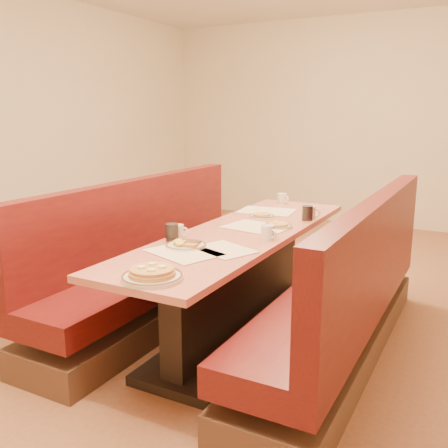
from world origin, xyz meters
The scene contains 19 objects.
ground centered at (0.00, 0.00, 0.00)m, with size 8.00×8.00×0.00m, color #9E6647.
room_envelope centered at (0.00, 0.00, 1.93)m, with size 6.04×8.04×2.82m.
diner_table centered at (0.00, 0.00, 0.37)m, with size 0.70×2.50×0.75m.
booth_left centered at (-0.73, 0.00, 0.36)m, with size 0.55×2.50×1.05m.
booth_right centered at (0.73, 0.00, 0.36)m, with size 0.55×2.50×1.05m.
placemat_near_left centered at (-0.06, -0.63, 0.75)m, with size 0.41×0.31×0.00m, color #F4DEBF.
placemat_near_right centered at (0.12, -0.47, 0.75)m, with size 0.35×0.26×0.00m, color #F4DEBF.
placemat_far_left centered at (-0.12, 0.71, 0.75)m, with size 0.43×0.33×0.00m, color #F4DEBF.
placemat_far_right centered at (0.05, 0.15, 0.75)m, with size 0.43×0.32×0.00m, color #F4DEBF.
pancake_plate centered at (0.06, -1.10, 0.77)m, with size 0.31×0.31×0.07m.
eggs_plate centered at (-0.12, -0.52, 0.76)m, with size 0.25×0.25×0.05m.
extra_plate_mid centered at (0.18, 0.23, 0.76)m, with size 0.20×0.20×0.04m.
extra_plate_far centered at (-0.06, 0.48, 0.76)m, with size 0.20×0.20×0.04m.
coffee_mug_a centered at (0.25, -0.12, 0.80)m, with size 0.12×0.09×0.09m.
coffee_mug_b centered at (-0.28, -0.36, 0.80)m, with size 0.11×0.08×0.09m.
coffee_mug_c centered at (0.28, 0.59, 0.80)m, with size 0.13×0.09×0.10m.
coffee_mug_d centered at (-0.14, 1.10, 0.80)m, with size 0.12×0.09×0.09m.
soda_tumbler_near centered at (-0.27, -0.44, 0.81)m, with size 0.08×0.08×0.11m.
soda_tumbler_mid centered at (0.28, 0.55, 0.80)m, with size 0.08×0.08×0.11m.
Camera 1 is at (1.45, -2.96, 1.55)m, focal length 40.00 mm.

